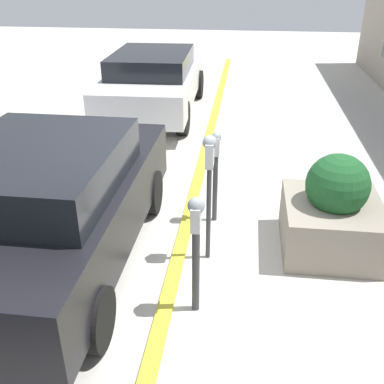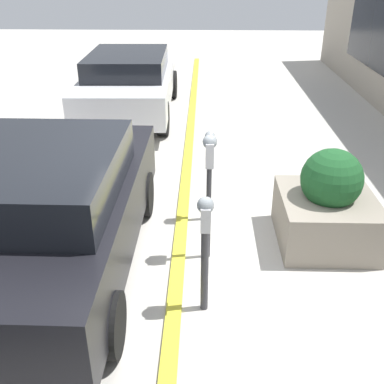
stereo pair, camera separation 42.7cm
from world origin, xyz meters
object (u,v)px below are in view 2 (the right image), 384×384
object	(u,v)px
parking_meter_nearest	(205,236)
parking_meter_middle	(209,162)
parking_meter_second	(209,169)
parked_car_middle	(46,209)
parked_car_rear	(130,81)
planter_box	(327,207)

from	to	relation	value
parking_meter_nearest	parking_meter_middle	distance (m)	1.82
parking_meter_nearest	parking_meter_second	xyz separation A→B (m)	(0.92, -0.04, 0.29)
parked_car_middle	parking_meter_second	bearing A→B (deg)	-80.48
parking_meter_nearest	parked_car_rear	size ratio (longest dim) A/B	0.28
parking_meter_middle	parked_car_rear	world-z (taller)	parked_car_rear
parking_meter_second	parked_car_rear	bearing A→B (deg)	17.37
parking_meter_nearest	parking_meter_second	distance (m)	0.97
parking_meter_second	parked_car_middle	size ratio (longest dim) A/B	0.38
parking_meter_middle	planter_box	size ratio (longest dim) A/B	1.03
planter_box	parked_car_rear	size ratio (longest dim) A/B	0.27
planter_box	parked_car_rear	world-z (taller)	parked_car_rear
parking_meter_second	parked_car_middle	bearing A→B (deg)	99.08
parking_meter_nearest	parking_meter_middle	world-z (taller)	parking_meter_nearest
parking_meter_second	planter_box	bearing A→B (deg)	-75.25
planter_box	parking_meter_middle	bearing A→B (deg)	71.08
parking_meter_second	parked_car_middle	world-z (taller)	parking_meter_second
parked_car_rear	parked_car_middle	bearing A→B (deg)	178.34
parking_meter_middle	parked_car_middle	xyz separation A→B (m)	(-1.18, 1.80, -0.07)
parking_meter_middle	planter_box	xyz separation A→B (m)	(-0.50, -1.47, -0.36)
parked_car_rear	parking_meter_second	bearing A→B (deg)	-164.10
parked_car_rear	parking_meter_middle	bearing A→B (deg)	-160.97
parking_meter_second	parked_car_rear	size ratio (longest dim) A/B	0.34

